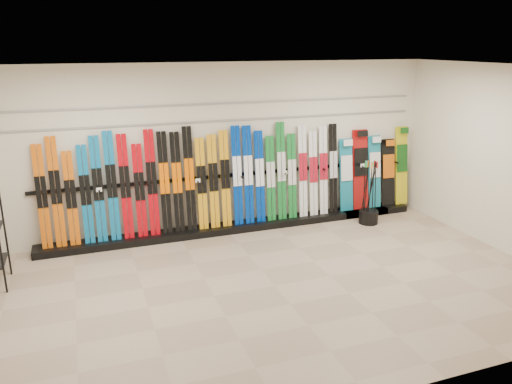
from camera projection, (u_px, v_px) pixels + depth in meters
name	position (u px, v px, depth m)	size (l,w,h in m)	color
floor	(274.00, 286.00, 7.08)	(8.00, 8.00, 0.00)	gray
back_wall	(223.00, 148.00, 8.90)	(8.00, 8.00, 0.00)	beige
right_wall	(508.00, 161.00, 7.95)	(5.00, 5.00, 0.00)	beige
ceiling	(277.00, 69.00, 6.21)	(8.00, 8.00, 0.00)	silver
ski_rack_base	(240.00, 226.00, 9.19)	(8.00, 0.40, 0.12)	black
skis	(201.00, 181.00, 8.74)	(5.37, 0.22, 1.83)	#D15A0B
snowboards	(374.00, 171.00, 9.96)	(1.56, 0.24, 1.57)	#14728C
pole_bin	(368.00, 217.00, 9.50)	(0.36, 0.36, 0.25)	black
ski_poles	(369.00, 192.00, 9.39)	(0.22, 0.28, 1.18)	black
slatwall_rail_0	(223.00, 121.00, 8.74)	(7.60, 0.02, 0.03)	gray
slatwall_rail_1	(222.00, 103.00, 8.65)	(7.60, 0.02, 0.03)	gray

